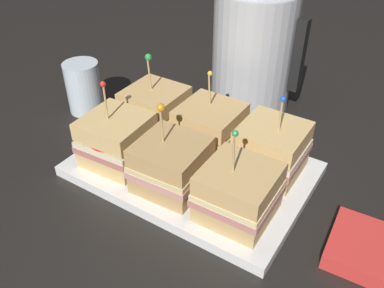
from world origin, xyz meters
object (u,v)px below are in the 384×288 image
sandwich_back_left (155,111)px  kettle_steel (254,49)px  napkin_stack (369,250)px  serving_platter (192,169)px  sandwich_back_center (211,129)px  sandwich_back_right (271,149)px  sandwich_front_center (170,164)px  sandwich_front_left (117,140)px  drinking_glass (84,87)px  sandwich_front_right (238,193)px

sandwich_back_left → kettle_steel: size_ratio=0.56×
napkin_stack → kettle_steel: bearing=137.9°
serving_platter → sandwich_back_center: sandwich_back_center is taller
sandwich_back_right → napkin_stack: bearing=-23.1°
sandwich_back_left → kettle_steel: kettle_steel is taller
serving_platter → sandwich_back_left: size_ratio=2.52×
kettle_steel → napkin_stack: bearing=-42.1°
sandwich_front_center → napkin_stack: sandwich_front_center is taller
sandwich_front_left → drinking_glass: (-0.19, 0.11, -0.01)m
kettle_steel → napkin_stack: 0.45m
serving_platter → kettle_steel: bearing=95.4°
sandwich_back_left → drinking_glass: (-0.19, 0.00, -0.01)m
sandwich_front_right → drinking_glass: 0.43m
sandwich_back_left → sandwich_back_center: (0.12, 0.00, -0.00)m
napkin_stack → sandwich_front_right: bearing=-167.5°
drinking_glass → kettle_steel: bearing=38.0°
sandwich_front_right → napkin_stack: size_ratio=1.33×
drinking_glass → serving_platter: bearing=-10.7°
sandwich_front_center → sandwich_back_right: bearing=45.4°
sandwich_front_right → sandwich_back_left: 0.26m
sandwich_back_center → sandwich_back_right: sandwich_back_center is taller
kettle_steel → sandwich_front_left: bearing=-104.8°
sandwich_back_center → serving_platter: bearing=-92.6°
sandwich_front_center → sandwich_front_right: (0.12, -0.00, -0.00)m
kettle_steel → drinking_glass: (-0.28, -0.22, -0.07)m
sandwich_front_center → sandwich_back_left: (-0.11, 0.11, 0.00)m
sandwich_front_right → napkin_stack: (0.18, 0.04, -0.05)m
sandwich_back_center → sandwich_back_right: (0.11, 0.00, 0.00)m
sandwich_back_left → sandwich_back_right: sandwich_back_left is taller
sandwich_back_right → kettle_steel: 0.26m
sandwich_back_left → serving_platter: bearing=-25.2°
sandwich_front_left → sandwich_front_center: sandwich_front_left is taller
sandwich_front_left → napkin_stack: sandwich_front_left is taller
sandwich_front_left → sandwich_back_right: sandwich_front_left is taller
sandwich_back_center → sandwich_front_left: bearing=-135.8°
serving_platter → sandwich_back_center: size_ratio=2.62×
serving_platter → napkin_stack: bearing=-3.6°
sandwich_front_center → kettle_steel: (-0.02, 0.33, 0.07)m
sandwich_front_center → sandwich_back_center: sandwich_back_center is taller
sandwich_front_right → sandwich_back_center: bearing=134.2°
sandwich_back_center → sandwich_back_right: 0.11m
sandwich_back_center → drinking_glass: 0.31m
sandwich_back_left → sandwich_back_center: bearing=1.1°
napkin_stack → sandwich_front_left: bearing=-174.9°
sandwich_front_right → sandwich_back_center: (-0.11, 0.12, 0.00)m
sandwich_front_center → kettle_steel: 0.34m
kettle_steel → serving_platter: bearing=-84.6°
kettle_steel → napkin_stack: (0.32, -0.29, -0.11)m
napkin_stack → sandwich_back_right: bearing=156.9°
sandwich_front_right → sandwich_back_center: same height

